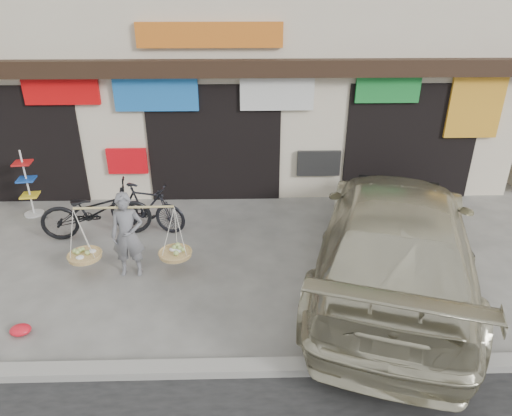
{
  "coord_description": "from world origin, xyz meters",
  "views": [
    {
      "loc": [
        0.68,
        -6.48,
        4.59
      ],
      "look_at": [
        0.88,
        0.9,
        0.99
      ],
      "focal_mm": 32.0,
      "sensor_mm": 36.0,
      "label": 1
    }
  ],
  "objects_px": {
    "street_vendor": "(128,239)",
    "bike_0": "(96,211)",
    "display_rack": "(29,189)",
    "suv": "(395,237)",
    "bike_1": "(146,208)"
  },
  "relations": [
    {
      "from": "street_vendor",
      "to": "bike_0",
      "type": "xyz_separation_m",
      "value": [
        -0.97,
        1.38,
        -0.14
      ]
    },
    {
      "from": "bike_1",
      "to": "suv",
      "type": "bearing_deg",
      "value": -96.38
    },
    {
      "from": "street_vendor",
      "to": "display_rack",
      "type": "xyz_separation_m",
      "value": [
        -2.71,
        2.4,
        -0.1
      ]
    },
    {
      "from": "bike_0",
      "to": "suv",
      "type": "relative_size",
      "value": 0.33
    },
    {
      "from": "street_vendor",
      "to": "suv",
      "type": "xyz_separation_m",
      "value": [
        4.49,
        -0.33,
        0.16
      ]
    },
    {
      "from": "street_vendor",
      "to": "bike_0",
      "type": "height_order",
      "value": "street_vendor"
    },
    {
      "from": "bike_0",
      "to": "street_vendor",
      "type": "bearing_deg",
      "value": -154.49
    },
    {
      "from": "bike_0",
      "to": "display_rack",
      "type": "relative_size",
      "value": 1.42
    },
    {
      "from": "street_vendor",
      "to": "display_rack",
      "type": "bearing_deg",
      "value": 137.27
    },
    {
      "from": "suv",
      "to": "display_rack",
      "type": "relative_size",
      "value": 4.27
    },
    {
      "from": "suv",
      "to": "display_rack",
      "type": "height_order",
      "value": "suv"
    },
    {
      "from": "bike_0",
      "to": "bike_1",
      "type": "height_order",
      "value": "bike_0"
    },
    {
      "from": "bike_1",
      "to": "suv",
      "type": "distance_m",
      "value": 4.92
    },
    {
      "from": "street_vendor",
      "to": "display_rack",
      "type": "relative_size",
      "value": 1.41
    },
    {
      "from": "display_rack",
      "to": "bike_0",
      "type": "bearing_deg",
      "value": -30.28
    }
  ]
}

